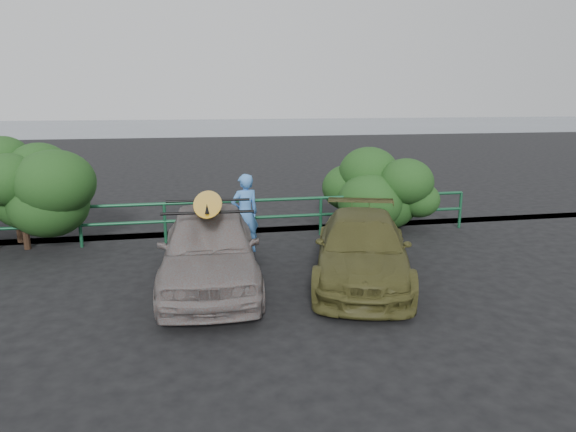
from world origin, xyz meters
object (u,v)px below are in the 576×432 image
surfboard (208,203)px  man (245,214)px  sedan (209,247)px  olive_vehicle (362,248)px  guardrail (206,221)px

surfboard → man: bearing=68.6°
sedan → olive_vehicle: (2.98, -0.25, -0.13)m
guardrail → surfboard: surfboard is taller
sedan → surfboard: 0.86m
man → surfboard: man is taller
sedan → surfboard: bearing=92.7°
guardrail → man: bearing=-53.1°
guardrail → olive_vehicle: 4.54m
olive_vehicle → man: (-2.07, 2.29, 0.29)m
guardrail → olive_vehicle: olive_vehicle is taller
man → sedan: bearing=47.5°
sedan → man: size_ratio=2.43×
surfboard → guardrail: bearing=92.1°
sedan → man: 2.24m
guardrail → man: size_ratio=7.52×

